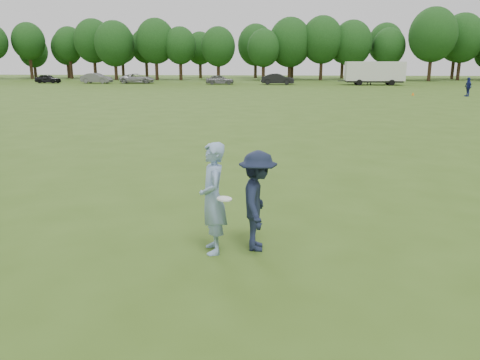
{
  "coord_description": "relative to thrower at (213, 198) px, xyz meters",
  "views": [
    {
      "loc": [
        1.21,
        -8.7,
        3.47
      ],
      "look_at": [
        0.45,
        0.46,
        1.1
      ],
      "focal_mm": 35.0,
      "sensor_mm": 36.0,
      "label": 1
    }
  ],
  "objects": [
    {
      "name": "ground",
      "position": [
        -0.04,
        0.64,
        -1.03
      ],
      "size": [
        200.0,
        200.0,
        0.0
      ],
      "primitive_type": "plane",
      "color": "#375317",
      "rests_on": "ground"
    },
    {
      "name": "thrower",
      "position": [
        0.0,
        0.0,
        0.0
      ],
      "size": [
        0.68,
        0.86,
        2.06
      ],
      "primitive_type": "imported",
      "rotation": [
        0.0,
        0.0,
        -1.3
      ],
      "color": "#809FC7",
      "rests_on": "ground"
    },
    {
      "name": "defender",
      "position": [
        0.81,
        0.2,
        -0.09
      ],
      "size": [
        0.71,
        1.22,
        1.88
      ],
      "primitive_type": "imported",
      "rotation": [
        0.0,
        0.0,
        1.58
      ],
      "color": "#171F34",
      "rests_on": "ground"
    },
    {
      "name": "player_far_b",
      "position": [
        19.33,
        39.58,
        -0.12
      ],
      "size": [
        0.59,
        1.12,
        1.81
      ],
      "primitive_type": "imported",
      "rotation": [
        0.0,
        0.0,
        -1.43
      ],
      "color": "navy",
      "rests_on": "ground"
    },
    {
      "name": "player_far_d",
      "position": [
        13.61,
        59.75,
        -0.03
      ],
      "size": [
        1.87,
        0.64,
        2.0
      ],
      "primitive_type": "imported",
      "rotation": [
        0.0,
        0.0,
        0.03
      ],
      "color": "#262626",
      "rests_on": "ground"
    },
    {
      "name": "car_a",
      "position": [
        -33.82,
        61.51,
        -0.38
      ],
      "size": [
        3.99,
        1.99,
        1.31
      ],
      "primitive_type": "imported",
      "rotation": [
        0.0,
        0.0,
        1.45
      ],
      "color": "black",
      "rests_on": "ground"
    },
    {
      "name": "car_b",
      "position": [
        -26.15,
        61.31,
        -0.27
      ],
      "size": [
        4.72,
        2.09,
        1.51
      ],
      "primitive_type": "imported",
      "rotation": [
        0.0,
        0.0,
        1.46
      ],
      "color": "slate",
      "rests_on": "ground"
    },
    {
      "name": "car_c",
      "position": [
        -20.1,
        61.87,
        -0.32
      ],
      "size": [
        5.35,
        2.92,
        1.42
      ],
      "primitive_type": "imported",
      "rotation": [
        0.0,
        0.0,
        1.68
      ],
      "color": "#A2A2A6",
      "rests_on": "ground"
    },
    {
      "name": "car_e",
      "position": [
        -7.37,
        59.7,
        -0.35
      ],
      "size": [
        4.13,
        1.94,
        1.36
      ],
      "primitive_type": "imported",
      "rotation": [
        0.0,
        0.0,
        1.66
      ],
      "color": "slate",
      "rests_on": "ground"
    },
    {
      "name": "car_f",
      "position": [
        0.89,
        60.07,
        -0.27
      ],
      "size": [
        4.74,
        1.94,
        1.53
      ],
      "primitive_type": "imported",
      "rotation": [
        0.0,
        0.0,
        1.5
      ],
      "color": "black",
      "rests_on": "ground"
    },
    {
      "name": "field_cone",
      "position": [
        14.46,
        40.54,
        -0.88
      ],
      "size": [
        0.28,
        0.28,
        0.3
      ],
      "primitive_type": "cone",
      "color": "orange",
      "rests_on": "ground"
    },
    {
      "name": "disc_in_play",
      "position": [
        0.24,
        -0.25,
        0.07
      ],
      "size": [
        0.32,
        0.32,
        0.05
      ],
      "color": "white",
      "rests_on": "ground"
    },
    {
      "name": "cargo_trailer",
      "position": [
        14.3,
        60.05,
        0.75
      ],
      "size": [
        9.0,
        2.75,
        3.2
      ],
      "color": "white",
      "rests_on": "ground"
    },
    {
      "name": "treeline",
      "position": [
        2.77,
        77.54,
        5.23
      ],
      "size": [
        130.35,
        18.39,
        11.74
      ],
      "color": "#332114",
      "rests_on": "ground"
    }
  ]
}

